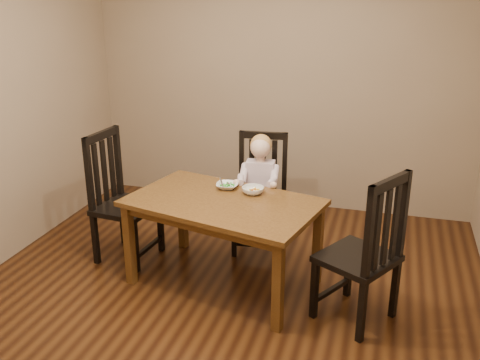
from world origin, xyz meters
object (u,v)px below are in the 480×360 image
(chair_left, at_px, (121,199))
(chair_right, at_px, (365,253))
(dining_table, at_px, (223,211))
(bowl_peas, at_px, (227,186))
(bowl_veg, at_px, (253,190))
(chair_child, at_px, (261,195))
(toddler, at_px, (260,182))

(chair_left, xyz_separation_m, chair_right, (2.09, -0.42, -0.00))
(dining_table, height_order, bowl_peas, bowl_peas)
(bowl_peas, xyz_separation_m, bowl_veg, (0.23, -0.06, 0.01))
(chair_left, height_order, bowl_veg, chair_left)
(dining_table, relative_size, bowl_veg, 9.14)
(chair_child, bearing_deg, bowl_veg, 91.00)
(toddler, bearing_deg, bowl_peas, 60.75)
(chair_child, height_order, bowl_peas, chair_child)
(chair_left, distance_m, bowl_peas, 0.97)
(dining_table, distance_m, chair_right, 1.12)
(chair_right, relative_size, toddler, 2.00)
(chair_left, height_order, chair_right, chair_left)
(chair_child, bearing_deg, chair_left, 18.98)
(dining_table, bearing_deg, chair_left, 168.59)
(bowl_peas, distance_m, bowl_veg, 0.24)
(chair_left, bearing_deg, dining_table, 84.36)
(dining_table, distance_m, chair_child, 0.74)
(toddler, height_order, bowl_peas, toddler)
(chair_left, distance_m, toddler, 1.22)
(dining_table, height_order, chair_right, chair_right)
(chair_child, relative_size, bowl_veg, 6.04)
(chair_right, height_order, bowl_peas, chair_right)
(chair_right, bearing_deg, toddler, 77.27)
(chair_child, relative_size, chair_left, 0.93)
(chair_child, distance_m, bowl_peas, 0.54)
(dining_table, bearing_deg, bowl_peas, 100.39)
(dining_table, distance_m, chair_left, 1.02)
(chair_child, height_order, chair_left, chair_left)
(dining_table, xyz_separation_m, chair_child, (0.12, 0.72, -0.13))
(toddler, distance_m, bowl_peas, 0.45)
(bowl_peas, bearing_deg, dining_table, -79.61)
(chair_child, relative_size, chair_right, 0.94)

